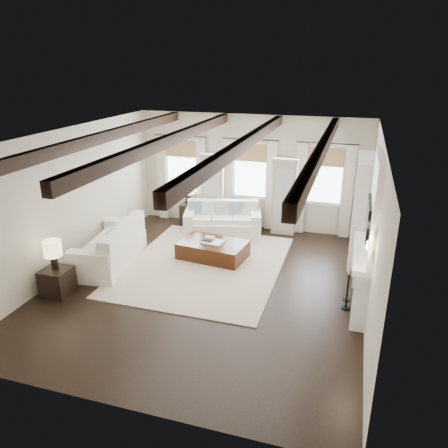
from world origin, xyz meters
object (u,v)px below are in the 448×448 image
(ottoman, at_px, (213,250))
(side_table_back, at_px, (189,214))
(sofa_back, at_px, (223,221))
(side_table_front, at_px, (57,281))
(sofa_left, at_px, (112,248))

(ottoman, distance_m, side_table_back, 2.46)
(ottoman, bearing_deg, sofa_back, 105.89)
(side_table_front, relative_size, side_table_back, 0.88)
(sofa_back, relative_size, sofa_left, 0.93)
(sofa_left, bearing_deg, side_table_back, 75.61)
(sofa_back, bearing_deg, ottoman, -81.09)
(sofa_left, distance_m, ottoman, 2.41)
(ottoman, height_order, side_table_front, side_table_front)
(sofa_left, relative_size, side_table_front, 4.37)
(sofa_back, distance_m, side_table_back, 1.23)
(sofa_back, distance_m, ottoman, 1.64)
(side_table_back, bearing_deg, sofa_left, -104.39)
(side_table_front, height_order, side_table_back, side_table_back)
(ottoman, bearing_deg, side_table_front, -127.00)
(sofa_back, relative_size, side_table_front, 4.07)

